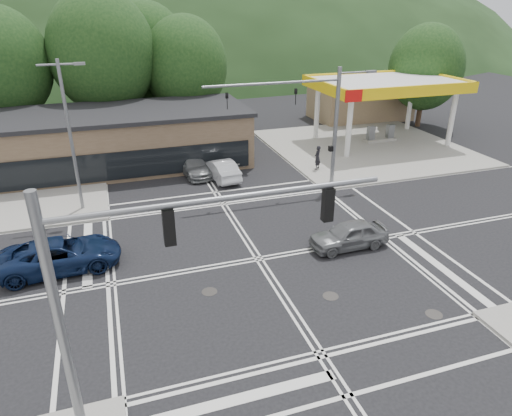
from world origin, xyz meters
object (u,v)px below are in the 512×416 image
object	(u,v)px
car_blue_west	(61,255)
car_queue_b	(228,152)
car_grey_center	(349,235)
pedestrian	(317,158)
car_northbound	(193,165)
car_queue_a	(221,169)

from	to	relation	value
car_blue_west	car_queue_b	world-z (taller)	car_queue_b
car_grey_center	pedestrian	world-z (taller)	pedestrian
car_northbound	pedestrian	xyz separation A→B (m)	(9.06, -2.22, 0.37)
car_blue_west	car_northbound	xyz separation A→B (m)	(8.61, 11.06, -0.10)
car_grey_center	pedestrian	size ratio (longest dim) A/B	2.33
pedestrian	car_northbound	bearing A→B (deg)	-51.76
car_queue_a	pedestrian	xyz separation A→B (m)	(7.35, -0.68, 0.32)
car_queue_b	pedestrian	distance (m)	7.21
car_blue_west	pedestrian	size ratio (longest dim) A/B	3.10
car_queue_a	pedestrian	bearing A→B (deg)	167.58
car_blue_west	car_queue_a	bearing A→B (deg)	-50.51
car_blue_west	car_northbound	world-z (taller)	car_blue_west
car_queue_a	car_northbound	size ratio (longest dim) A/B	0.95
car_queue_a	car_queue_b	distance (m)	3.88
car_queue_a	car_queue_b	size ratio (longest dim) A/B	0.94
car_grey_center	car_queue_a	distance (m)	12.56
car_blue_west	car_queue_b	size ratio (longest dim) A/B	1.19
pedestrian	car_grey_center	bearing A→B (deg)	34.81
car_blue_west	car_grey_center	size ratio (longest dim) A/B	1.33
car_blue_west	car_queue_b	bearing A→B (deg)	-45.36
car_queue_b	car_blue_west	bearing A→B (deg)	43.03
car_queue_a	car_northbound	bearing A→B (deg)	-48.87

